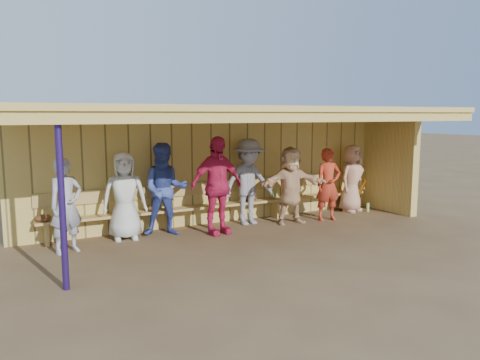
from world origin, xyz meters
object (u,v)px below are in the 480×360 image
Objects in this scene: player_c at (165,189)px; bench at (224,199)px; player_h at (352,178)px; player_g at (328,184)px; player_b at (125,196)px; player_a at (66,206)px; player_f at (291,185)px; player_d at (217,186)px; player_e at (249,182)px.

player_c reaches higher than bench.
player_h is 3.35m from bench.
player_g is (3.64, -0.45, -0.10)m from player_c.
player_c is at bearing 4.82° from player_b.
player_g is 0.21× the size of bench.
player_c reaches higher than player_a.
bench is (3.32, 0.71, -0.29)m from player_a.
player_h is at bearing 34.80° from player_g.
player_c is 3.67m from player_g.
player_c reaches higher than player_h.
player_a is 4.61m from player_f.
player_e is at bearing 17.62° from player_d.
player_g is 0.99× the size of player_h.
player_e reaches higher than player_c.
player_d is 1.16× the size of player_f.
player_g is at bearing -20.16° from bench.
player_a reaches higher than player_h.
bench is (2.22, 0.31, -0.31)m from player_b.
player_g is 2.37m from bench.
player_h is at bearing -18.95° from player_a.
player_a is 0.22× the size of bench.
player_b is 1.04× the size of player_g.
player_c is at bearing 163.81° from player_h.
player_c is at bearing -176.05° from player_g.
player_b is 1.02× the size of player_h.
player_b is at bearing 163.15° from player_h.
player_c is at bearing -11.81° from player_a.
player_d is 1.20× the size of player_g.
player_f is (0.84, -0.38, -0.08)m from player_e.
player_c is 1.89m from player_e.
player_d is at bearing -5.69° from player_b.
player_h is (4.76, 0.04, -0.09)m from player_c.
player_b is 0.79m from player_c.
player_f is at bearing 2.74° from player_b.
player_d reaches higher than player_g.
player_c is 1.08× the size of player_f.
player_f is 0.92m from player_g.
player_f reaches higher than bench.
bench is (1.44, 0.36, -0.38)m from player_c.
player_g is at bearing -172.89° from player_h.
player_f reaches higher than player_b.
player_f is 1.50m from bench.
player_d is 3.86m from player_h.
player_c is (1.88, 0.35, 0.09)m from player_a.
player_c is 0.98× the size of player_e.
player_f is 1.04× the size of player_g.
player_a reaches higher than bench.
player_g is (0.91, -0.12, -0.03)m from player_f.
player_d is (2.81, -0.04, 0.15)m from player_a.
player_a is at bearing 166.68° from player_h.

